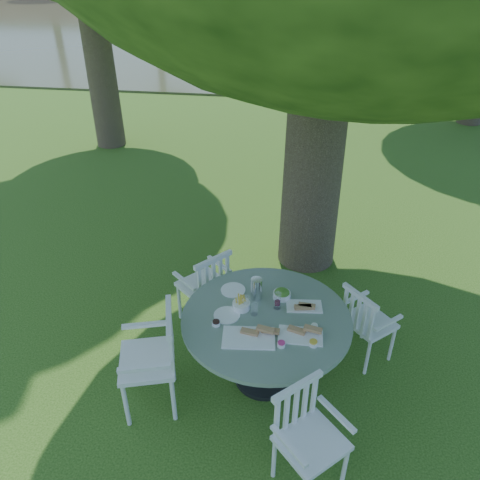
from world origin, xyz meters
name	(u,v)px	position (x,y,z in m)	size (l,w,h in m)	color
ground	(237,313)	(0.00, 0.00, 0.00)	(140.00, 140.00, 0.00)	#1C3F0D
table	(266,328)	(0.40, -0.88, 0.62)	(1.49, 1.49, 0.76)	black
chair_ne	(364,320)	(1.29, -0.48, 0.50)	(0.58, 0.58, 0.84)	white
chair_nw	(208,284)	(-0.28, -0.19, 0.53)	(0.62, 0.62, 0.90)	white
chair_sw	(158,353)	(-0.48, -1.27, 0.58)	(0.59, 0.62, 0.99)	white
chair_se	(304,428)	(0.77, -1.77, 0.52)	(0.61, 0.61, 0.88)	white
tableware	(262,309)	(0.35, -0.82, 0.80)	(0.95, 0.88, 0.21)	white
river	(305,28)	(0.00, 23.00, 0.00)	(100.00, 28.00, 0.12)	#383C23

